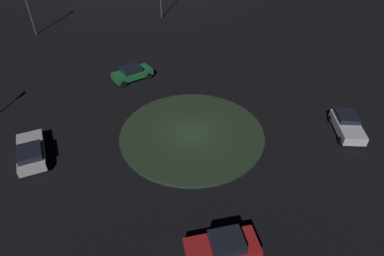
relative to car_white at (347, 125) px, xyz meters
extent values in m
plane|color=black|center=(-1.68, 12.75, -0.77)|extent=(120.70, 120.70, 0.00)
cylinder|color=#263823|center=(-1.68, 12.75, -0.67)|extent=(11.98, 11.98, 0.20)
cube|color=white|center=(-0.12, -0.01, -0.08)|extent=(4.14, 2.04, 0.73)
cube|color=black|center=(0.57, 0.03, 0.48)|extent=(2.02, 1.70, 0.41)
cylinder|color=black|center=(-1.53, -0.99, -0.45)|extent=(0.65, 0.25, 0.64)
cylinder|color=black|center=(-1.63, 0.82, -0.45)|extent=(0.65, 0.25, 0.64)
cylinder|color=black|center=(1.38, -0.84, -0.45)|extent=(0.65, 0.25, 0.64)
cylinder|color=black|center=(1.28, 0.98, -0.45)|extent=(0.65, 0.25, 0.64)
cube|color=#1E7238|center=(6.82, 19.95, -0.10)|extent=(4.00, 4.21, 0.66)
cube|color=black|center=(6.77, 20.01, 0.47)|extent=(2.43, 2.46, 0.47)
cylinder|color=black|center=(8.44, 19.44, -0.43)|extent=(0.61, 0.66, 0.68)
cylinder|color=black|center=(7.12, 18.27, -0.43)|extent=(0.61, 0.66, 0.68)
cylinder|color=black|center=(6.52, 21.63, -0.43)|extent=(0.61, 0.66, 0.68)
cylinder|color=black|center=(5.19, 20.46, -0.43)|extent=(0.61, 0.66, 0.68)
cube|color=red|center=(-12.31, 9.90, -0.17)|extent=(3.08, 4.53, 0.58)
cube|color=black|center=(-12.23, 9.66, 0.37)|extent=(2.14, 2.29, 0.51)
cylinder|color=black|center=(-11.92, 11.61, -0.46)|extent=(0.40, 0.65, 0.61)
cylinder|color=black|center=(-10.96, 8.78, -0.46)|extent=(0.40, 0.65, 0.61)
cube|color=silver|center=(-5.82, 24.53, -0.16)|extent=(4.91, 3.92, 0.56)
cube|color=black|center=(-6.43, 24.18, 0.35)|extent=(2.57, 2.44, 0.46)
cylinder|color=black|center=(-4.86, 26.17, -0.44)|extent=(0.68, 0.51, 0.65)
cylinder|color=black|center=(-3.92, 24.52, -0.44)|extent=(0.68, 0.51, 0.65)
cylinder|color=black|center=(-7.72, 24.53, -0.44)|extent=(0.68, 0.51, 0.65)
cylinder|color=black|center=(-6.78, 22.89, -0.44)|extent=(0.68, 0.51, 0.65)
cylinder|color=#4C4C51|center=(17.33, 36.01, 2.92)|extent=(0.18, 0.18, 7.38)
camera|label=1|loc=(-22.75, 10.45, 16.41)|focal=30.60mm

